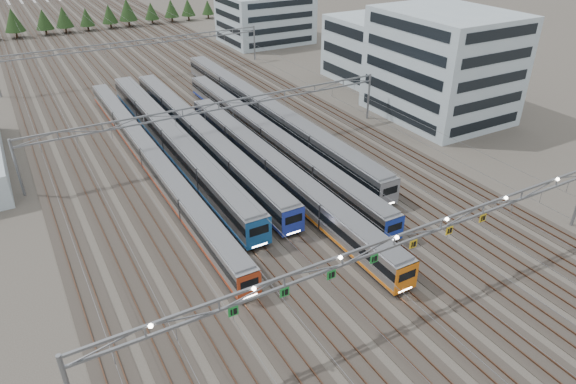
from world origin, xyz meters
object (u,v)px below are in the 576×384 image
train_e (269,137)px  train_c (200,134)px  depot_bldg_south (442,65)px  train_b (172,140)px  depot_bldg_mid (369,49)px  gantry_mid (219,112)px  gantry_far (137,47)px  train_a (150,157)px  gantry_near (395,244)px  train_f (266,111)px  train_d (275,169)px  depot_bldg_north (265,18)px

train_e → train_c: bearing=147.7°
train_e → depot_bldg_south: bearing=-3.2°
train_b → depot_bldg_mid: 51.99m
train_e → gantry_mid: (-6.75, 2.84, 4.38)m
train_c → gantry_far: 42.42m
train_b → depot_bldg_south: (46.57, -7.42, 6.76)m
train_a → train_c: bearing=21.0°
train_c → gantry_near: size_ratio=1.03×
train_f → gantry_near: size_ratio=1.18×
gantry_mid → gantry_far: 45.00m
train_c → train_d: train_c is taller
train_f → train_d: bearing=-114.4°
train_b → gantry_mid: (6.75, -2.75, 4.09)m
train_f → depot_bldg_south: 31.47m
depot_bldg_south → depot_bldg_mid: 23.96m
depot_bldg_north → train_b: bearing=-128.4°
train_f → depot_bldg_mid: bearing=21.6°
gantry_far → depot_bldg_south: depot_bldg_south is taller
train_f → depot_bldg_north: bearing=62.8°
train_c → train_d: bearing=-74.3°
train_e → train_a: bearing=172.9°
train_c → gantry_far: size_ratio=1.03×
gantry_near → depot_bldg_mid: depot_bldg_mid is taller
train_a → train_d: 18.46m
train_a → gantry_far: size_ratio=1.16×
gantry_far → depot_bldg_north: (38.89, 15.35, -0.09)m
gantry_far → train_e: bearing=-82.0°
gantry_far → depot_bldg_south: size_ratio=2.56×
train_d → train_e: 11.29m
gantry_mid → depot_bldg_north: size_ratio=2.56×
gantry_near → gantry_far: 85.12m
train_a → train_c: 9.64m
gantry_near → depot_bldg_south: depot_bldg_south is taller
train_b → train_f: bearing=12.2°
train_a → depot_bldg_north: (50.14, 60.96, 4.39)m
train_a → train_f: train_f is taller
depot_bldg_south → depot_bldg_mid: size_ratio=1.38×
gantry_near → depot_bldg_north: (38.94, 100.47, -0.79)m
gantry_far → depot_bldg_north: bearing=21.5°
train_b → gantry_near: size_ratio=1.04×
train_c → depot_bldg_north: depot_bldg_north is taller
train_c → depot_bldg_mid: 47.73m
gantry_mid → depot_bldg_south: 40.18m
train_a → depot_bldg_north: depot_bldg_north is taller
gantry_mid → depot_bldg_mid: 46.52m
gantry_mid → depot_bldg_north: (38.89, 60.35, -0.09)m
train_e → gantry_near: 38.23m
depot_bldg_north → train_e: bearing=-117.0°
depot_bldg_south → train_b: bearing=170.9°
train_f → gantry_far: (-11.25, 38.37, 4.14)m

